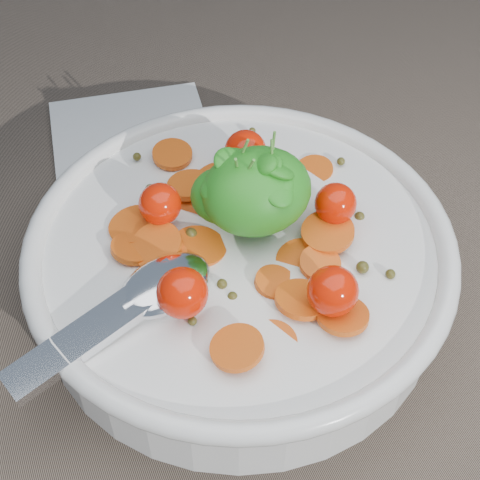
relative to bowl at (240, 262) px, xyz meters
name	(u,v)px	position (x,y,z in m)	size (l,w,h in m)	color
ground	(226,273)	(0.00, 0.02, -0.04)	(6.00, 6.00, 0.00)	#6F5E4F
bowl	(240,262)	(0.00, 0.00, 0.00)	(0.33, 0.31, 0.13)	white
napkin	(131,135)	(-0.02, 0.21, -0.03)	(0.14, 0.12, 0.01)	white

